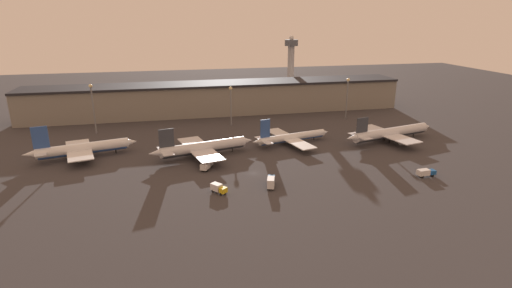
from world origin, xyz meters
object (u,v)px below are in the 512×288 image
airplane_0 (82,149)px  service_vehicle_0 (218,188)px  airplane_1 (203,148)px  service_vehicle_2 (206,165)px  airplane_2 (291,137)px  airplane_3 (390,133)px  control_tower (291,62)px  service_vehicle_3 (271,182)px  service_vehicle_1 (426,172)px

airplane_0 → service_vehicle_0: size_ratio=7.28×
airplane_1 → service_vehicle_2: (-0.10, -15.01, -2.16)m
airplane_0 → airplane_2: 88.68m
airplane_3 → service_vehicle_0: 93.40m
airplane_2 → service_vehicle_2: 47.09m
airplane_1 → airplane_3: size_ratio=0.89×
airplane_0 → control_tower: size_ratio=1.01×
airplane_3 → control_tower: bearing=84.7°
airplane_1 → service_vehicle_3: 41.08m
airplane_0 → service_vehicle_2: bearing=-40.3°
airplane_2 → service_vehicle_3: 49.34m
control_tower → service_vehicle_1: bearing=-87.8°
airplane_3 → control_tower: 109.53m
airplane_0 → service_vehicle_3: (67.67, -45.22, -1.73)m
airplane_1 → airplane_2: airplane_1 is taller
airplane_3 → service_vehicle_2: airplane_3 is taller
airplane_0 → airplane_1: (48.04, -9.18, 0.03)m
service_vehicle_1 → service_vehicle_3: (-56.89, 2.85, 0.47)m
airplane_1 → service_vehicle_0: size_ratio=7.45×
airplane_0 → airplane_2: size_ratio=1.10×
airplane_2 → airplane_3: size_ratio=0.79×
airplane_2 → airplane_3: bearing=-21.0°
airplane_1 → airplane_2: bearing=-1.6°
service_vehicle_0 → service_vehicle_2: size_ratio=0.80×
airplane_1 → service_vehicle_1: airplane_1 is taller
airplane_3 → service_vehicle_2: 88.31m
airplane_2 → service_vehicle_0: size_ratio=6.62×
airplane_2 → service_vehicle_1: (35.89, -47.48, -1.37)m
airplane_3 → control_tower: control_tower is taller
airplane_3 → service_vehicle_0: bearing=-168.7°
airplane_1 → control_tower: 131.72m
service_vehicle_2 → control_tower: size_ratio=0.17×
service_vehicle_0 → service_vehicle_1: 74.88m
airplane_3 → service_vehicle_1: 42.73m
airplane_2 → control_tower: size_ratio=0.92×
service_vehicle_1 → service_vehicle_2: size_ratio=0.95×
service_vehicle_0 → control_tower: bearing=116.0°
airplane_0 → airplane_3: size_ratio=0.87×
service_vehicle_0 → airplane_0: bearing=-171.2°
airplane_0 → service_vehicle_1: 133.53m
airplane_3 → service_vehicle_0: airplane_3 is taller
airplane_3 → service_vehicle_0: size_ratio=8.38×
service_vehicle_2 → service_vehicle_3: (19.72, -21.03, 0.40)m
airplane_3 → service_vehicle_3: 77.19m
airplane_3 → service_vehicle_1: airplane_3 is taller
airplane_2 → control_tower: bearing=59.7°
airplane_0 → airplane_2: airplane_0 is taller
service_vehicle_1 → airplane_2: bearing=122.7°
service_vehicle_0 → service_vehicle_2: (-1.77, 21.60, -0.03)m
airplane_0 → control_tower: bearing=26.5°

